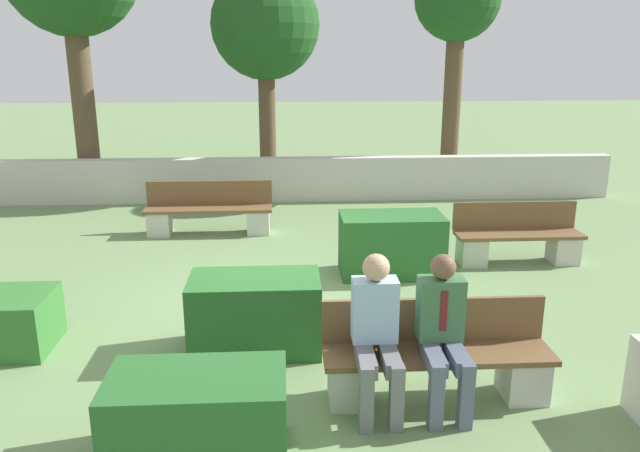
% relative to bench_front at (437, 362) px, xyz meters
% --- Properties ---
extents(ground_plane, '(60.00, 60.00, 0.00)m').
position_rel_bench_front_xyz_m(ground_plane, '(-1.25, 1.87, -0.33)').
color(ground_plane, '#6B8956').
extents(perimeter_wall, '(13.15, 0.30, 0.87)m').
position_rel_bench_front_xyz_m(perimeter_wall, '(-1.25, 7.47, 0.10)').
color(perimeter_wall, beige).
rests_on(perimeter_wall, ground_plane).
extents(bench_front, '(1.98, 0.48, 0.84)m').
position_rel_bench_front_xyz_m(bench_front, '(0.00, 0.00, 0.00)').
color(bench_front, brown).
rests_on(bench_front, ground_plane).
extents(bench_left_side, '(1.79, 0.48, 0.84)m').
position_rel_bench_front_xyz_m(bench_left_side, '(2.01, 3.48, -0.01)').
color(bench_left_side, brown).
rests_on(bench_left_side, ground_plane).
extents(bench_right_side, '(2.07, 0.49, 0.84)m').
position_rel_bench_front_xyz_m(bench_right_side, '(-2.54, 5.22, 0.00)').
color(bench_right_side, brown).
rests_on(bench_right_side, ground_plane).
extents(person_seated_man, '(0.38, 0.64, 1.32)m').
position_rel_bench_front_xyz_m(person_seated_man, '(0.00, -0.14, 0.40)').
color(person_seated_man, '#515B70').
rests_on(person_seated_man, ground_plane).
extents(person_seated_woman, '(0.38, 0.64, 1.34)m').
position_rel_bench_front_xyz_m(person_seated_woman, '(-0.56, -0.14, 0.41)').
color(person_seated_woman, slate).
rests_on(person_seated_woman, ground_plane).
extents(hedge_block_near_left, '(1.30, 0.72, 0.77)m').
position_rel_bench_front_xyz_m(hedge_block_near_left, '(-1.61, 1.01, 0.05)').
color(hedge_block_near_left, '#286028').
rests_on(hedge_block_near_left, ground_plane).
extents(hedge_block_near_right, '(1.31, 0.73, 0.67)m').
position_rel_bench_front_xyz_m(hedge_block_near_right, '(-1.96, -0.73, 0.01)').
color(hedge_block_near_right, '#286028').
rests_on(hedge_block_near_right, ground_plane).
extents(hedge_block_mid_left, '(1.37, 0.74, 0.82)m').
position_rel_bench_front_xyz_m(hedge_block_mid_left, '(0.13, 3.12, 0.08)').
color(hedge_block_mid_left, '#286028').
rests_on(hedge_block_mid_left, ground_plane).
extents(tree_center_left, '(2.23, 2.23, 4.55)m').
position_rel_bench_front_xyz_m(tree_center_left, '(-1.63, 8.56, 3.04)').
color(tree_center_left, brown).
rests_on(tree_center_left, ground_plane).
extents(tree_center_right, '(1.72, 1.72, 4.80)m').
position_rel_bench_front_xyz_m(tree_center_right, '(2.21, 8.16, 3.43)').
color(tree_center_right, brown).
rests_on(tree_center_right, ground_plane).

